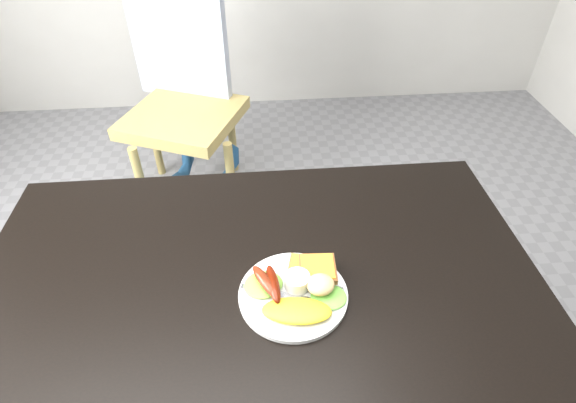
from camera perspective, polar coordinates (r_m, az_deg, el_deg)
The scene contains 14 objects.
dining_table at distance 0.96m, azimuth -3.63°, elevation -11.49°, with size 1.20×0.80×0.04m, color black.
dining_chair at distance 2.14m, azimuth -13.15°, elevation 10.35°, with size 0.47×0.47×0.06m, color tan.
person at distance 1.63m, azimuth -16.66°, elevation 7.20°, with size 0.46×0.31×1.28m, color #215080.
plate at distance 0.93m, azimuth 0.66°, elevation -11.75°, with size 0.22×0.22×0.01m, color white.
lettuce_left at distance 0.93m, azimuth -3.16°, elevation -10.47°, with size 0.08×0.07×0.01m, color #569325.
lettuce_right at distance 0.91m, azimuth 5.18°, elevation -11.95°, with size 0.07×0.06×0.01m, color #599F33.
omelette at distance 0.88m, azimuth 1.12°, elevation -13.71°, with size 0.14×0.06×0.02m, color yellow.
sausage_a at distance 0.91m, azimuth -2.82°, elevation -10.20°, with size 0.02×0.10×0.02m, color maroon.
sausage_b at distance 0.91m, azimuth -1.90°, elevation -10.40°, with size 0.02×0.10×0.02m, color #5D0000.
ramekin at distance 0.92m, azimuth 1.17°, elevation -10.08°, with size 0.05×0.05×0.03m, color white.
toast_a at distance 0.95m, azimuth 2.45°, elevation -8.83°, with size 0.08×0.08×0.01m, color olive.
toast_b at distance 0.94m, azimuth 3.76°, elevation -8.54°, with size 0.08×0.08×0.01m, color brown.
potato_salad at distance 0.91m, azimuth 4.14°, elevation -10.49°, with size 0.06×0.05×0.03m, color beige.
fork at distance 0.92m, azimuth -1.25°, elevation -11.64°, with size 0.16×0.01×0.00m, color #ADAFB7.
Camera 1 is at (0.01, -0.60, 1.49)m, focal length 28.00 mm.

